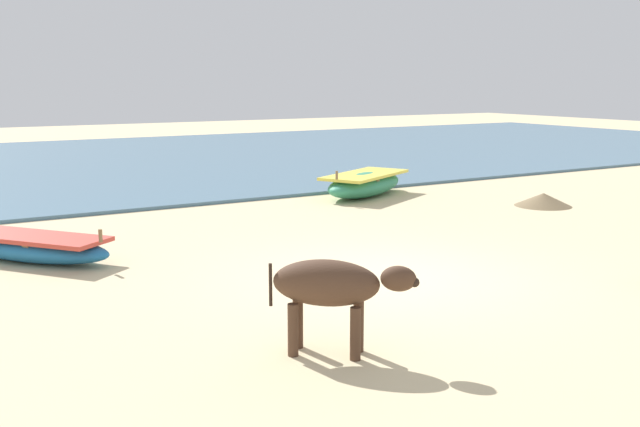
{
  "coord_description": "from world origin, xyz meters",
  "views": [
    {
      "loc": [
        -6.34,
        -8.57,
        2.9
      ],
      "look_at": [
        0.14,
        2.26,
        0.6
      ],
      "focal_mm": 41.46,
      "sensor_mm": 36.0,
      "label": 1
    }
  ],
  "objects": [
    {
      "name": "sea_water",
      "position": [
        0.0,
        17.37,
        0.04
      ],
      "size": [
        60.0,
        20.0,
        0.08
      ],
      "primitive_type": "cube",
      "color": "slate",
      "rests_on": "ground"
    },
    {
      "name": "fishing_boat_1",
      "position": [
        -4.38,
        3.82,
        0.24
      ],
      "size": [
        2.52,
        2.93,
        0.63
      ],
      "rotation": [
        0.0,
        0.0,
        5.36
      ],
      "color": "#1E669E",
      "rests_on": "ground"
    },
    {
      "name": "fishing_boat_0",
      "position": [
        4.05,
        6.62,
        0.32
      ],
      "size": [
        3.25,
        2.48,
        0.78
      ],
      "rotation": [
        0.0,
        0.0,
        3.63
      ],
      "color": "#338C66",
      "rests_on": "ground"
    },
    {
      "name": "debris_pile_0",
      "position": [
        6.78,
        3.27,
        0.15
      ],
      "size": [
        1.42,
        1.42,
        0.3
      ],
      "primitive_type": "cone",
      "rotation": [
        0.0,
        0.0,
        1.48
      ],
      "color": "#7A6647",
      "rests_on": "ground"
    },
    {
      "name": "ground",
      "position": [
        0.0,
        0.0,
        0.0
      ],
      "size": [
        80.0,
        80.0,
        0.0
      ],
      "primitive_type": "plane",
      "color": "beige"
    },
    {
      "name": "cow_adult_dark",
      "position": [
        -2.38,
        -2.19,
        0.74
      ],
      "size": [
        1.37,
        1.26,
        1.03
      ],
      "rotation": [
        0.0,
        0.0,
        5.56
      ],
      "color": "#4C3323",
      "rests_on": "ground"
    }
  ]
}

